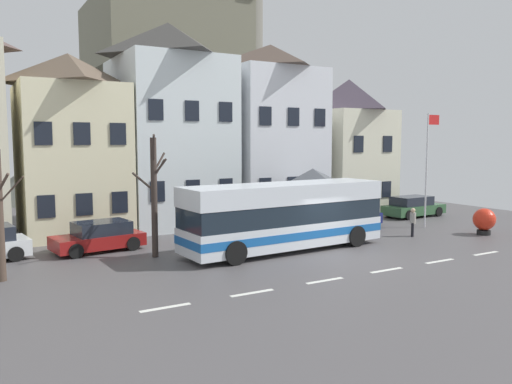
% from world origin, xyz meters
% --- Properties ---
extents(ground_plane, '(40.00, 60.00, 0.07)m').
position_xyz_m(ground_plane, '(0.00, -0.00, -0.03)').
color(ground_plane, '#4F4C4E').
extents(townhouse_01, '(5.25, 6.38, 9.67)m').
position_xyz_m(townhouse_01, '(-9.08, 12.16, 4.83)').
color(townhouse_01, beige).
rests_on(townhouse_01, ground_plane).
extents(townhouse_02, '(6.07, 7.05, 11.98)m').
position_xyz_m(townhouse_02, '(-3.31, 12.49, 5.99)').
color(townhouse_02, silver).
rests_on(townhouse_02, ground_plane).
extents(townhouse_03, '(5.93, 5.41, 11.19)m').
position_xyz_m(townhouse_03, '(3.29, 11.67, 5.59)').
color(townhouse_03, silver).
rests_on(townhouse_03, ground_plane).
extents(townhouse_04, '(5.16, 5.23, 9.37)m').
position_xyz_m(townhouse_04, '(9.74, 11.58, 4.68)').
color(townhouse_04, beige).
rests_on(townhouse_04, ground_plane).
extents(hilltop_castle, '(32.70, 32.70, 22.72)m').
position_xyz_m(hilltop_castle, '(3.54, 32.40, 7.27)').
color(hilltop_castle, '#5F6257').
rests_on(hilltop_castle, ground_plane).
extents(transit_bus, '(10.02, 3.11, 3.08)m').
position_xyz_m(transit_bus, '(-1.46, 2.56, 1.56)').
color(transit_bus, silver).
rests_on(transit_bus, ground_plane).
extents(bus_shelter, '(3.60, 3.60, 3.47)m').
position_xyz_m(bus_shelter, '(2.91, 6.43, 2.91)').
color(bus_shelter, '#473D33').
rests_on(bus_shelter, ground_plane).
extents(parked_car_00, '(4.18, 2.46, 1.34)m').
position_xyz_m(parked_car_00, '(-8.91, 6.68, 0.65)').
color(parked_car_00, maroon).
rests_on(parked_car_00, ground_plane).
extents(parked_car_01, '(4.54, 2.33, 1.29)m').
position_xyz_m(parked_car_01, '(5.09, 6.43, 0.64)').
color(parked_car_01, navy).
rests_on(parked_car_01, ground_plane).
extents(parked_car_03, '(4.48, 2.05, 1.37)m').
position_xyz_m(parked_car_03, '(11.65, 7.10, 0.67)').
color(parked_car_03, '#2F5734').
rests_on(parked_car_03, ground_plane).
extents(pedestrian_00, '(0.31, 0.31, 1.51)m').
position_xyz_m(pedestrian_00, '(6.24, 2.07, 0.85)').
color(pedestrian_00, black).
rests_on(pedestrian_00, ground_plane).
extents(pedestrian_01, '(0.34, 0.34, 1.56)m').
position_xyz_m(pedestrian_01, '(4.63, 4.44, 0.89)').
color(pedestrian_01, '#2D2D38').
rests_on(pedestrian_01, ground_plane).
extents(pedestrian_02, '(0.33, 0.33, 1.63)m').
position_xyz_m(pedestrian_02, '(2.68, 4.53, 0.94)').
color(pedestrian_02, '#2D2D38').
rests_on(pedestrian_02, ground_plane).
extents(pedestrian_03, '(0.34, 0.34, 1.55)m').
position_xyz_m(pedestrian_03, '(6.22, 4.75, 0.92)').
color(pedestrian_03, '#2D2D38').
rests_on(pedestrian_03, ground_plane).
extents(public_bench, '(1.79, 0.48, 0.87)m').
position_xyz_m(public_bench, '(4.57, 8.11, 0.48)').
color(public_bench, '#33473D').
rests_on(public_bench, ground_plane).
extents(flagpole, '(0.95, 0.10, 6.59)m').
position_xyz_m(flagpole, '(9.12, 3.76, 3.84)').
color(flagpole, silver).
rests_on(flagpole, ground_plane).
extents(harbour_buoy, '(1.17, 1.17, 1.42)m').
position_xyz_m(harbour_buoy, '(9.96, 0.53, 0.79)').
color(harbour_buoy, black).
rests_on(harbour_buoy, ground_plane).
extents(bare_tree_00, '(1.37, 2.20, 5.29)m').
position_xyz_m(bare_tree_00, '(-7.09, 4.20, 2.75)').
color(bare_tree_00, '#382D28').
rests_on(bare_tree_00, ground_plane).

